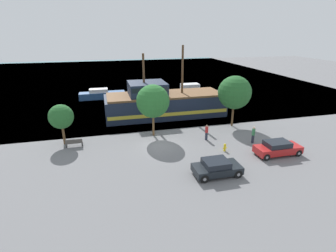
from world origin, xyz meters
TOP-DOWN VIEW (x-y plane):
  - ground_plane at (0.00, 0.00)m, footprint 160.00×160.00m
  - water_surface at (0.00, 44.00)m, footprint 80.00×80.00m
  - pirate_ship at (2.84, 9.47)m, footprint 17.21×5.60m
  - moored_boat_dockside at (-5.27, 21.17)m, footprint 7.55×1.97m
  - moored_boat_outer at (10.64, 20.28)m, footprint 7.93×2.45m
  - parked_car_curb_front at (10.25, -4.92)m, footprint 4.28×1.79m
  - parked_car_curb_mid at (3.24, -6.88)m, footprint 3.81×1.97m
  - fire_hydrant at (5.87, -2.97)m, footprint 0.42×0.25m
  - bench_promenade_east at (-8.29, 1.61)m, footprint 1.63×0.45m
  - pedestrian_walking_near at (9.53, -1.89)m, footprint 0.32×0.32m
  - pedestrian_walking_far at (5.19, 0.05)m, footprint 0.32×0.32m
  - tree_row_east at (-9.31, 2.64)m, footprint 2.44×2.44m
  - tree_row_mideast at (-0.02, 2.63)m, footprint 3.54×3.54m
  - tree_row_midwest at (9.88, 3.38)m, footprint 3.89×3.89m

SIDE VIEW (x-z plane):
  - ground_plane at x=0.00m, z-range 0.00..0.00m
  - water_surface at x=0.00m, z-range 0.00..0.00m
  - fire_hydrant at x=5.87m, z-range 0.03..0.79m
  - bench_promenade_east at x=-8.29m, z-range 0.01..0.86m
  - parked_car_curb_mid at x=3.24m, z-range 0.01..1.33m
  - moored_boat_dockside at x=-5.27m, z-range -0.17..1.52m
  - parked_car_curb_front at x=10.25m, z-range 0.01..1.37m
  - moored_boat_outer at x=10.64m, z-range -0.26..1.68m
  - pedestrian_walking_far at x=5.19m, z-range 0.01..1.70m
  - pedestrian_walking_near at x=9.53m, z-range 0.02..1.80m
  - pirate_ship at x=2.84m, z-range -2.84..6.37m
  - tree_row_east at x=-9.31m, z-range 0.85..5.01m
  - tree_row_mideast at x=-0.02m, z-range 1.06..6.75m
  - tree_row_midwest at x=9.88m, z-range 1.08..7.16m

